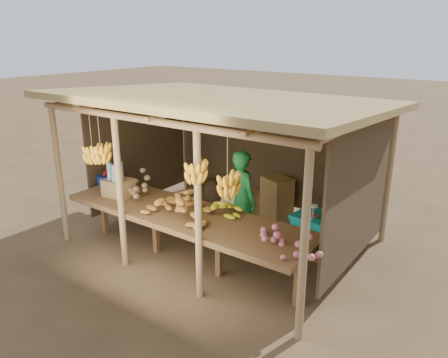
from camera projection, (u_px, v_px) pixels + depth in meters
The scene contains 13 objects.
ground at pixel (224, 240), 7.17m from camera, with size 60.00×60.00×0.00m, color brown.
stall_structure at pixel (219, 126), 6.49m from camera, with size 4.70×3.50×2.43m.
counter at pixel (185, 217), 6.20m from camera, with size 3.90×1.05×0.80m.
potato_heap at pixel (132, 183), 6.86m from camera, with size 0.89×0.54×0.36m, color olive, non-canonical shape.
sweet_potato_heap at pixel (181, 203), 6.05m from camera, with size 0.99×0.60×0.36m, color #AD6F2C, non-canonical shape.
onion_heap at pixel (283, 235), 5.09m from camera, with size 0.92×0.55×0.36m, color #C15E65, non-canonical shape.
banana_pile at pixel (223, 203), 6.09m from camera, with size 0.53×0.32×0.34m, color yellow, non-canonical shape.
tomato_basin at pixel (110, 177), 7.41m from camera, with size 0.43×0.43×0.23m.
bottle_box at pixel (118, 183), 6.77m from camera, with size 0.46×0.39×0.54m.
vendor at pixel (242, 200), 6.70m from camera, with size 0.57×0.38×1.57m, color #186F2E.
tarp_crate at pixel (317, 233), 6.62m from camera, with size 0.75×0.67×0.82m.
carton_stack at pixel (268, 200), 7.92m from camera, with size 1.15×0.56×0.79m.
burlap_sacks at pixel (204, 189), 8.77m from camera, with size 0.81×0.43×0.57m.
Camera 1 is at (3.80, -5.26, 3.21)m, focal length 35.00 mm.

